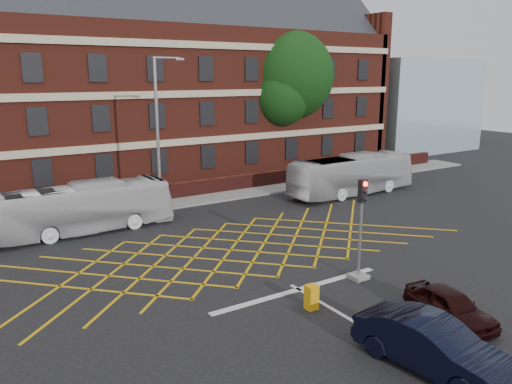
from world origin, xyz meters
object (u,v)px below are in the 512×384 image
car_navy (433,345)px  traffic_light_near (360,239)px  bus_left (81,208)px  car_maroon (450,306)px  bus_right (352,175)px  deciduous_tree (289,82)px  street_lamp (160,166)px  utility_cabinet (311,297)px

car_navy → traffic_light_near: 6.74m
bus_left → car_maroon: bus_left is taller
bus_left → traffic_light_near: (8.15, -12.77, 0.41)m
bus_right → deciduous_tree: deciduous_tree is taller
car_navy → bus_left: bearing=98.0°
deciduous_tree → car_navy: bearing=-118.4°
bus_right → traffic_light_near: 15.49m
bus_left → street_lamp: street_lamp is taller
car_maroon → deciduous_tree: bearing=72.0°
bus_right → deciduous_tree: bearing=-10.0°
traffic_light_near → street_lamp: bearing=105.5°
bus_right → street_lamp: street_lamp is taller
street_lamp → car_navy: bearing=-88.0°
bus_left → bus_right: size_ratio=0.95×
bus_left → street_lamp: bearing=-91.1°
deciduous_tree → traffic_light_near: bearing=-119.1°
car_navy → utility_cabinet: size_ratio=5.10×
bus_left → deciduous_tree: deciduous_tree is taller
car_maroon → bus_right: bearing=63.6°
street_lamp → utility_cabinet: street_lamp is taller
deciduous_tree → street_lamp: bearing=-151.0°
car_navy → car_maroon: size_ratio=1.35×
street_lamp → car_maroon: bearing=-78.3°
traffic_light_near → utility_cabinet: size_ratio=4.65×
bus_right → deciduous_tree: (1.47, 9.80, 6.34)m
deciduous_tree → street_lamp: (-15.40, -8.54, -4.51)m
street_lamp → bus_left: bearing=179.8°
bus_right → utility_cabinet: 18.69m
car_maroon → deciduous_tree: size_ratio=0.29×
street_lamp → utility_cabinet: size_ratio=10.17×
deciduous_tree → street_lamp: 18.17m
car_maroon → deciduous_tree: deciduous_tree is taller
bus_right → car_navy: (-13.27, -17.49, -0.65)m
traffic_light_near → bus_right: bearing=47.9°
bus_left → utility_cabinet: (4.75, -13.87, -0.90)m
car_navy → street_lamp: bearing=84.3°
car_navy → deciduous_tree: size_ratio=0.39×
car_maroon → utility_cabinet: (-3.42, 3.35, -0.13)m
traffic_light_near → utility_cabinet: traffic_light_near is taller
bus_left → traffic_light_near: bearing=-148.3°
deciduous_tree → bus_right: bearing=-98.5°
bus_left → traffic_light_near: traffic_light_near is taller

